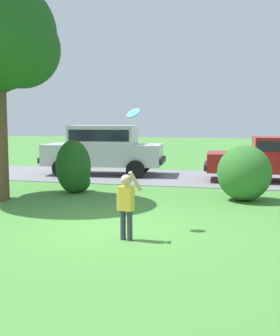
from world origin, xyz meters
TOP-DOWN VIEW (x-y plane):
  - ground_plane at (0.00, 0.00)m, footprint 80.00×80.00m
  - driveway_strip at (0.00, 7.90)m, footprint 28.00×4.40m
  - shrub_near_tree at (-2.40, 3.89)m, footprint 1.06×1.06m
  - shrub_centre_left at (2.50, 3.83)m, footprint 1.45×1.36m
  - parked_sedan at (3.35, 7.69)m, footprint 4.52×2.33m
  - parked_suv at (-2.89, 8.04)m, footprint 4.85×2.44m
  - child_thrower at (0.48, -0.68)m, footprint 0.47×0.23m
  - frisbee at (0.36, 0.26)m, footprint 0.32×0.25m

SIDE VIEW (x-z plane):
  - ground_plane at x=0.00m, z-range 0.00..0.00m
  - driveway_strip at x=0.00m, z-range 0.00..0.02m
  - shrub_near_tree at x=-2.40m, z-range -0.08..1.49m
  - child_thrower at x=0.48m, z-range 0.07..1.36m
  - shrub_centre_left at x=2.50m, z-range 0.00..1.50m
  - parked_sedan at x=3.35m, z-range 0.07..1.63m
  - parked_suv at x=-2.89m, z-range 0.12..2.04m
  - frisbee at x=0.36m, z-range 2.19..2.44m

